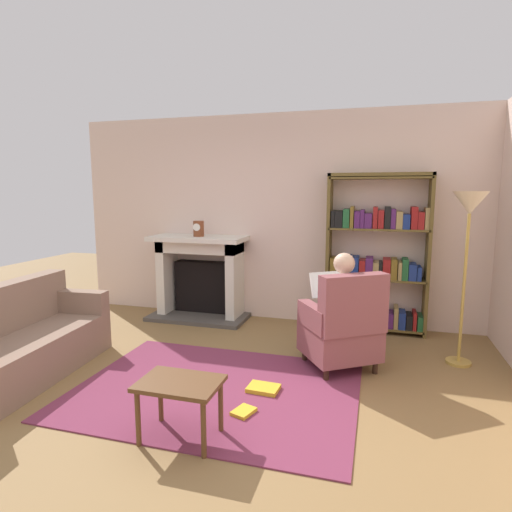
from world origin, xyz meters
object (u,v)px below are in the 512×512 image
(bookshelf, at_px, (376,258))
(fireplace, at_px, (201,274))
(floor_lamp, at_px, (469,219))
(side_table, at_px, (180,390))
(mantel_clock, at_px, (199,229))
(sofa_floral, at_px, (21,343))
(seated_reader, at_px, (338,304))
(armchair_reading, at_px, (343,327))

(bookshelf, bearing_deg, fireplace, -179.08)
(bookshelf, height_order, floor_lamp, bookshelf)
(side_table, bearing_deg, fireplace, 110.57)
(mantel_clock, height_order, sofa_floral, mantel_clock)
(seated_reader, bearing_deg, mantel_clock, -62.75)
(fireplace, height_order, seated_reader, seated_reader)
(armchair_reading, bearing_deg, seated_reader, -90.00)
(seated_reader, distance_m, sofa_floral, 3.00)
(seated_reader, height_order, sofa_floral, seated_reader)
(sofa_floral, bearing_deg, fireplace, -25.31)
(seated_reader, relative_size, floor_lamp, 0.67)
(fireplace, bearing_deg, armchair_reading, -32.11)
(fireplace, xyz_separation_m, armchair_reading, (2.01, -1.26, -0.17))
(mantel_clock, bearing_deg, bookshelf, 3.42)
(mantel_clock, relative_size, seated_reader, 0.18)
(floor_lamp, bearing_deg, bookshelf, 135.29)
(bookshelf, bearing_deg, armchair_reading, -102.03)
(seated_reader, bearing_deg, bookshelf, -139.66)
(side_table, height_order, floor_lamp, floor_lamp)
(side_table, bearing_deg, bookshelf, 65.66)
(bookshelf, xyz_separation_m, side_table, (-1.26, -2.78, -0.55))
(sofa_floral, bearing_deg, armchair_reading, -75.89)
(fireplace, relative_size, armchair_reading, 1.35)
(side_table, bearing_deg, seated_reader, 59.89)
(fireplace, bearing_deg, side_table, -69.43)
(fireplace, relative_size, side_table, 2.34)
(bookshelf, bearing_deg, mantel_clock, -176.58)
(fireplace, relative_size, floor_lamp, 0.77)
(seated_reader, xyz_separation_m, floor_lamp, (1.17, 0.38, 0.83))
(side_table, relative_size, floor_lamp, 0.33)
(bookshelf, relative_size, floor_lamp, 1.13)
(mantel_clock, bearing_deg, sofa_floral, -112.13)
(fireplace, xyz_separation_m, mantel_clock, (0.02, -0.10, 0.63))
(armchair_reading, height_order, floor_lamp, floor_lamp)
(floor_lamp, bearing_deg, sofa_floral, -160.04)
(bookshelf, xyz_separation_m, sofa_floral, (-3.13, -2.26, -0.59))
(armchair_reading, distance_m, side_table, 1.78)
(seated_reader, distance_m, side_table, 1.84)
(armchair_reading, relative_size, side_table, 1.73)
(fireplace, height_order, floor_lamp, floor_lamp)
(fireplace, distance_m, bookshelf, 2.31)
(fireplace, bearing_deg, sofa_floral, -110.74)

